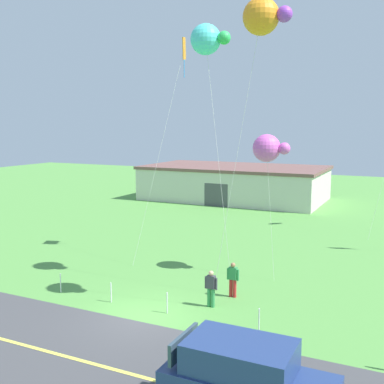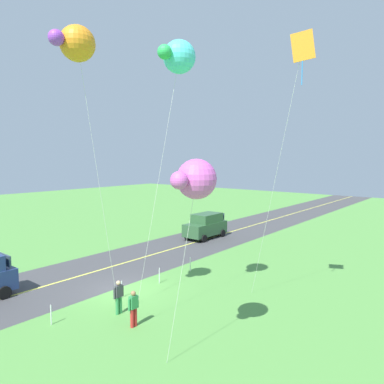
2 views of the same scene
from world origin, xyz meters
name	(u,v)px [view 1 (image 1 of 2)]	position (x,y,z in m)	size (l,w,h in m)	color
ground_plane	(144,318)	(0.00, 0.00, -0.05)	(120.00, 120.00, 0.10)	#549342
asphalt_road	(80,360)	(0.00, -4.00, 0.00)	(120.00, 7.00, 0.00)	#424244
road_centre_stripe	(80,360)	(0.00, -4.00, 0.01)	(120.00, 0.16, 0.00)	#E5E04C
car_suv_foreground	(246,383)	(6.04, -4.81, 1.15)	(4.40, 2.12, 2.24)	navy
person_adult_near	(211,287)	(2.05, 2.12, 0.86)	(0.58, 0.22, 1.60)	#338C4C
person_adult_companion	(233,278)	(2.46, 3.64, 0.86)	(0.58, 0.22, 1.60)	red
kite_red_low	(263,16)	(4.03, 2.30, 11.77)	(3.12, 1.40, 12.47)	silver
kite_blue_mid	(207,39)	(0.67, 4.68, 11.57)	(2.57, 1.75, 12.27)	silver
kite_green_far	(268,148)	(2.84, 7.36, 6.56)	(1.90, 1.45, 7.26)	silver
kite_pink_drift	(183,53)	(-2.60, 8.74, 11.70)	(1.82, 3.67, 12.63)	silver
warehouse_distant	(235,183)	(-7.53, 30.33, 1.75)	(18.36, 10.20, 3.50)	beige
fence_post_0	(61,283)	(-4.94, 0.70, 0.45)	(0.05, 0.05, 0.90)	silver
fence_post_1	(111,292)	(-2.10, 0.70, 0.45)	(0.05, 0.05, 0.90)	silver
fence_post_2	(167,303)	(0.70, 0.70, 0.45)	(0.05, 0.05, 0.90)	silver
fence_post_3	(259,320)	(4.64, 0.70, 0.45)	(0.05, 0.05, 0.90)	silver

